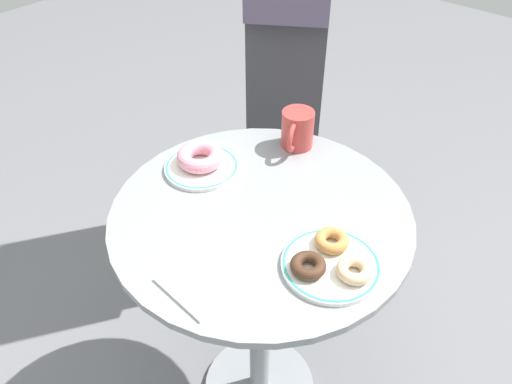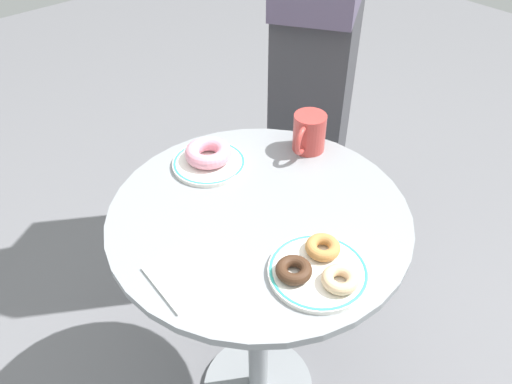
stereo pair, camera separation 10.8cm
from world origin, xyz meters
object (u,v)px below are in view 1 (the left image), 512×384
Objects in this scene: cafe_table at (260,280)px; donut_pink_frosted at (200,157)px; paper_napkin at (205,279)px; person_figure at (291,31)px; plate_left at (202,167)px; coffee_mug at (297,130)px; donut_glazed at (355,270)px; plate_right at (331,265)px; donut_chocolate at (308,265)px; donut_old_fashioned at (332,241)px.

donut_pink_frosted reaches higher than cafe_table.
paper_napkin is 0.08× the size of person_figure.
coffee_mug is at bearing 63.59° from plate_left.
donut_pink_frosted is 0.25m from coffee_mug.
plate_left is 1.57× the size of donut_pink_frosted.
donut_glazed is 0.43m from coffee_mug.
plate_right is at bearing -46.67° from person_figure.
person_figure is at bearing 130.27° from donut_chocolate.
person_figure reaches higher than plate_right.
donut_glazed is 0.04× the size of person_figure.
donut_glazed is 1.00× the size of donut_old_fashioned.
person_figure reaches higher than donut_chocolate.
paper_napkin is at bearing -43.39° from plate_left.
plate_right is 2.78× the size of donut_chocolate.
person_figure is (-0.37, 0.58, 0.34)m from cafe_table.
plate_left is 0.92× the size of plate_right.
plate_left is at bearing 173.92° from cafe_table.
cafe_table is 3.88× the size of plate_right.
cafe_table is at bearing 157.20° from donut_chocolate.
plate_right is 2.78× the size of donut_glazed.
donut_pink_frosted reaches higher than donut_glazed.
paper_napkin is (-0.16, -0.18, -0.00)m from plate_right.
plate_left is 0.02m from donut_pink_frosted.
plate_left reaches higher than cafe_table.
donut_glazed reaches higher than cafe_table.
donut_pink_frosted is 1.63× the size of donut_old_fashioned.
donut_pink_frosted is at bearing 148.36° from plate_left.
donut_glazed is 0.27m from paper_napkin.
donut_old_fashioned reaches higher than plate_left.
cafe_table is 6.61× the size of donut_pink_frosted.
cafe_table is 0.43× the size of person_figure.
coffee_mug is at bearing 61.37° from donut_pink_frosted.
coffee_mug is at bearing 138.40° from donut_old_fashioned.
paper_napkin is at bearing -43.07° from donut_pink_frosted.
donut_pink_frosted is at bearing -73.31° from person_figure.
donut_glazed is at bearing -25.36° from donut_old_fashioned.
plate_right is at bearing -56.29° from donut_old_fashioned.
donut_chocolate is (-0.07, -0.05, 0.00)m from donut_glazed.
paper_napkin is at bearing -131.42° from plate_right.
donut_pink_frosted is at bearing 136.93° from paper_napkin.
plate_left is at bearing 177.78° from donut_old_fashioned.
donut_old_fashioned reaches higher than paper_napkin.
donut_chocolate is 0.50× the size of paper_napkin.
person_figure reaches higher than cafe_table.
coffee_mug is 0.07× the size of person_figure.
paper_napkin is at bearing -62.01° from person_figure.
donut_glazed is 0.58× the size of coffee_mug.
paper_napkin is (-0.20, -0.18, -0.02)m from donut_glazed.
paper_napkin is (0.04, -0.21, 0.23)m from cafe_table.
plate_left is 0.38m from donut_old_fashioned.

